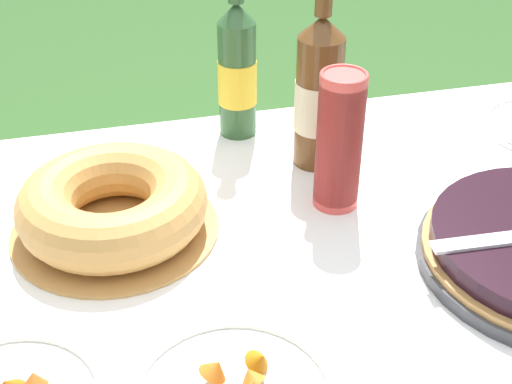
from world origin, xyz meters
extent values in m
cube|color=#A87A47|center=(0.00, 0.00, 0.67)|extent=(1.75, 0.91, 0.03)
cube|color=white|center=(0.00, 0.00, 0.69)|extent=(1.76, 0.92, 0.00)
cube|color=white|center=(0.00, 0.46, 0.64)|extent=(1.76, 0.01, 0.10)
cube|color=silver|center=(0.21, -0.11, 0.75)|extent=(0.19, 0.04, 0.00)
cylinder|color=#B78447|center=(-0.29, 0.12, 0.70)|extent=(0.32, 0.32, 0.01)
torus|color=tan|center=(-0.29, 0.12, 0.74)|extent=(0.29, 0.29, 0.09)
cylinder|color=#E04C47|center=(0.06, 0.12, 0.74)|extent=(0.07, 0.07, 0.09)
cylinder|color=#E04C47|center=(0.06, 0.12, 0.75)|extent=(0.07, 0.07, 0.09)
cylinder|color=#E04C47|center=(0.06, 0.12, 0.77)|extent=(0.07, 0.07, 0.09)
cylinder|color=#E04C47|center=(0.06, 0.12, 0.78)|extent=(0.07, 0.07, 0.09)
cylinder|color=#E04C47|center=(0.06, 0.12, 0.79)|extent=(0.07, 0.07, 0.09)
cylinder|color=#E04C47|center=(0.06, 0.12, 0.81)|extent=(0.07, 0.07, 0.09)
cylinder|color=#E04C47|center=(0.06, 0.12, 0.82)|extent=(0.07, 0.07, 0.09)
cylinder|color=#E04C47|center=(0.06, 0.12, 0.83)|extent=(0.07, 0.07, 0.09)
cylinder|color=#E04C47|center=(0.06, 0.12, 0.84)|extent=(0.07, 0.07, 0.09)
cylinder|color=#E04C47|center=(0.06, 0.12, 0.86)|extent=(0.07, 0.07, 0.09)
cylinder|color=#E04C47|center=(0.06, 0.12, 0.87)|extent=(0.07, 0.07, 0.09)
torus|color=#E04C47|center=(0.06, 0.12, 0.92)|extent=(0.07, 0.07, 0.01)
cylinder|color=#2D562D|center=(-0.04, 0.38, 0.80)|extent=(0.07, 0.07, 0.22)
cylinder|color=yellow|center=(-0.04, 0.38, 0.80)|extent=(0.07, 0.07, 0.08)
cone|color=#2D562D|center=(-0.04, 0.38, 0.93)|extent=(0.07, 0.07, 0.04)
cylinder|color=brown|center=(0.07, 0.25, 0.81)|extent=(0.08, 0.08, 0.23)
cylinder|color=beige|center=(0.07, 0.25, 0.80)|extent=(0.08, 0.08, 0.09)
cone|color=brown|center=(0.07, 0.25, 0.94)|extent=(0.08, 0.08, 0.04)
cone|color=#C36118|center=(-0.20, -0.22, 0.73)|extent=(0.05, 0.05, 0.04)
cone|color=#BA640C|center=(-0.15, -0.21, 0.72)|extent=(0.05, 0.05, 0.03)
cone|color=orange|center=(-0.16, -0.22, 0.71)|extent=(0.04, 0.04, 0.04)
cone|color=#B3561C|center=(-0.41, -0.18, 0.72)|extent=(0.04, 0.05, 0.03)
camera|label=1|loc=(-0.29, -0.78, 1.35)|focal=50.00mm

